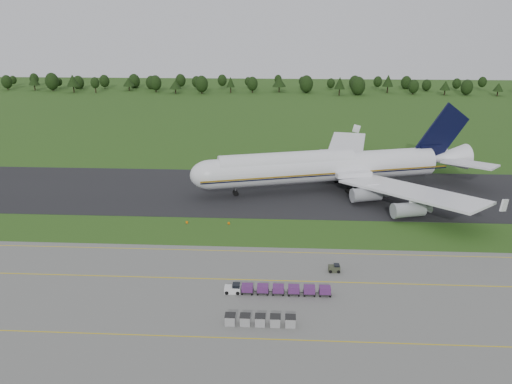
# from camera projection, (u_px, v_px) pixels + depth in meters

# --- Properties ---
(ground) EXTENTS (600.00, 600.00, 0.00)m
(ground) POSITION_uv_depth(u_px,v_px,m) (241.00, 232.00, 114.11)
(ground) COLOR #264B16
(ground) RESTS_ON ground
(apron) EXTENTS (300.00, 52.00, 0.06)m
(apron) POSITION_uv_depth(u_px,v_px,m) (225.00, 316.00, 82.08)
(apron) COLOR slate
(apron) RESTS_ON ground
(taxiway) EXTENTS (300.00, 40.00, 0.08)m
(taxiway) POSITION_uv_depth(u_px,v_px,m) (249.00, 191.00, 140.47)
(taxiway) COLOR black
(taxiway) RESTS_ON ground
(apron_markings) EXTENTS (300.00, 30.20, 0.01)m
(apron_markings) POSITION_uv_depth(u_px,v_px,m) (229.00, 293.00, 88.68)
(apron_markings) COLOR gold
(apron_markings) RESTS_ON apron
(tree_line) EXTENTS (525.98, 21.11, 11.61)m
(tree_line) POSITION_uv_depth(u_px,v_px,m) (245.00, 83.00, 319.76)
(tree_line) COLOR black
(tree_line) RESTS_ON ground
(aircraft) EXTENTS (83.42, 78.54, 23.46)m
(aircraft) POSITION_uv_depth(u_px,v_px,m) (330.00, 166.00, 140.63)
(aircraft) COLOR white
(aircraft) RESTS_ON ground
(baggage_train) EXTENTS (18.88, 1.71, 1.65)m
(baggage_train) POSITION_uv_depth(u_px,v_px,m) (276.00, 289.00, 88.22)
(baggage_train) COLOR silver
(baggage_train) RESTS_ON apron
(utility_cart) EXTENTS (2.23, 1.55, 1.21)m
(utility_cart) POSITION_uv_depth(u_px,v_px,m) (334.00, 269.00, 96.04)
(utility_cart) COLOR #343928
(utility_cart) RESTS_ON apron
(uld_row) EXTENTS (11.30, 1.70, 1.68)m
(uld_row) POSITION_uv_depth(u_px,v_px,m) (260.00, 320.00, 79.32)
(uld_row) COLOR gray
(uld_row) RESTS_ON apron
(edge_markers) EXTENTS (10.51, 0.30, 0.60)m
(edge_markers) POSITION_uv_depth(u_px,v_px,m) (208.00, 223.00, 118.38)
(edge_markers) COLOR orange
(edge_markers) RESTS_ON ground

